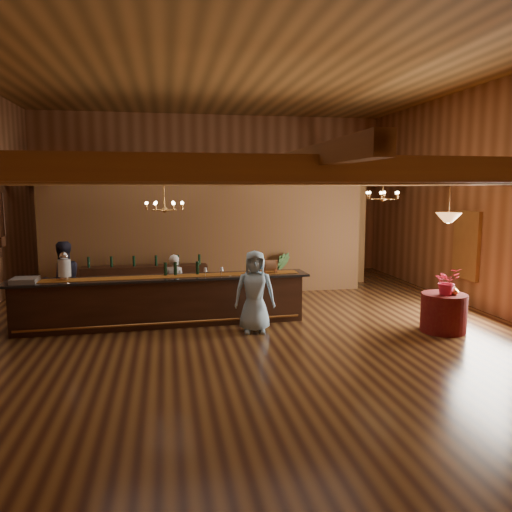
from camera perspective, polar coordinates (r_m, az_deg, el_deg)
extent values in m
plane|color=brown|center=(11.06, -1.42, -7.97)|extent=(14.00, 14.00, 0.00)
plane|color=#935F2D|center=(10.94, -1.52, 20.98)|extent=(14.00, 14.00, 0.00)
cube|color=#99613C|center=(17.60, -4.98, 6.93)|extent=(12.00, 0.10, 5.50)
cube|color=#99613C|center=(3.89, 14.55, 3.83)|extent=(12.00, 0.10, 5.50)
cube|color=#99613C|center=(13.00, 25.83, 5.90)|extent=(0.10, 14.00, 5.50)
cube|color=#8E5E28|center=(5.28, 7.81, 9.87)|extent=(11.90, 0.20, 0.28)
cube|color=#8E5E28|center=(7.70, 1.98, 9.25)|extent=(11.90, 0.20, 0.28)
cube|color=#8E5E28|center=(10.16, -1.04, 8.90)|extent=(11.90, 0.20, 0.28)
cube|color=#8E5E28|center=(12.63, -2.88, 8.67)|extent=(11.90, 0.20, 0.28)
cube|color=#8E5E28|center=(15.11, -4.12, 8.51)|extent=(11.90, 0.20, 0.28)
cube|color=#8E5E28|center=(17.40, -4.94, 8.40)|extent=(11.90, 0.20, 0.28)
cube|color=#8E5E28|center=(10.91, -25.84, 8.79)|extent=(0.18, 13.90, 0.22)
cube|color=#8E5E28|center=(10.65, -1.48, 9.60)|extent=(0.18, 13.90, 0.22)
cube|color=#8E5E28|center=(12.18, 20.20, 8.90)|extent=(0.18, 13.90, 0.22)
cube|color=#8E5E28|center=(15.36, -21.00, 2.02)|extent=(0.20, 0.20, 3.20)
cube|color=#8E5E28|center=(16.28, 11.90, 2.67)|extent=(0.20, 0.20, 3.20)
cube|color=brown|center=(14.14, -5.63, 1.85)|extent=(9.00, 0.18, 3.10)
cube|color=white|center=(13.87, 22.95, 1.15)|extent=(0.12, 1.05, 1.75)
cube|color=#371C10|center=(16.42, -0.93, -0.81)|extent=(1.20, 0.60, 1.10)
cube|color=brown|center=(16.22, -11.45, -1.25)|extent=(1.00, 0.60, 1.00)
cube|color=#371C10|center=(11.17, -10.56, -5.23)|extent=(6.20, 0.93, 1.03)
cube|color=black|center=(11.06, -10.63, -2.50)|extent=(6.51, 1.08, 0.05)
cube|color=maroon|center=(11.05, -10.63, -2.33)|extent=(6.08, 0.67, 0.01)
cylinder|color=#B67C3D|center=(10.86, -10.52, -7.56)|extent=(5.96, 0.31, 0.05)
cylinder|color=silver|center=(11.21, -20.99, -2.40)|extent=(0.18, 0.18, 0.08)
cylinder|color=silver|center=(11.18, -21.05, -1.29)|extent=(0.26, 0.26, 0.36)
sphere|color=silver|center=(11.15, -21.11, -0.02)|extent=(0.18, 0.18, 0.18)
cube|color=gray|center=(11.25, -24.91, -2.53)|extent=(0.50, 0.50, 0.10)
cube|color=brown|center=(11.29, 0.89, -1.25)|extent=(0.06, 0.06, 0.30)
cube|color=brown|center=(11.35, 2.28, -1.21)|extent=(0.06, 0.06, 0.30)
cylinder|color=brown|center=(11.31, 1.59, -1.08)|extent=(0.24, 0.24, 0.24)
cylinder|color=black|center=(11.15, -10.31, -1.49)|extent=(0.07, 0.07, 0.30)
cylinder|color=black|center=(11.17, -9.20, -1.45)|extent=(0.07, 0.07, 0.30)
cylinder|color=black|center=(11.20, -6.71, -1.37)|extent=(0.07, 0.07, 0.30)
cube|color=#371C10|center=(13.78, -12.49, -3.02)|extent=(3.31, 0.54, 0.93)
cylinder|color=#590910|center=(11.25, 20.64, -6.08)|extent=(0.93, 0.93, 0.81)
cylinder|color=#B67C3D|center=(11.04, -10.45, 6.94)|extent=(0.02, 0.02, 0.67)
sphere|color=#B67C3D|center=(11.05, -10.41, 5.20)|extent=(0.12, 0.12, 0.12)
torus|color=#B67C3D|center=(11.05, -10.42, 5.71)|extent=(0.80, 0.80, 0.04)
cylinder|color=#B67C3D|center=(12.17, 14.30, 7.40)|extent=(0.02, 0.02, 0.46)
sphere|color=#B67C3D|center=(12.17, 14.26, 6.32)|extent=(0.12, 0.12, 0.12)
torus|color=#B67C3D|center=(12.17, 14.28, 6.79)|extent=(0.80, 0.80, 0.04)
cylinder|color=#B67C3D|center=(10.95, 21.24, 6.20)|extent=(0.02, 0.02, 0.80)
cone|color=#CC8140|center=(10.96, 21.14, 4.11)|extent=(0.52, 0.52, 0.20)
imported|color=white|center=(11.94, -9.31, -3.29)|extent=(0.60, 0.47, 1.46)
imported|color=#212234|center=(12.03, -21.19, -2.76)|extent=(1.11, 1.03, 1.82)
imported|color=#98C4E1|center=(10.41, -0.15, -4.09)|extent=(0.90, 0.64, 1.72)
imported|color=#386130|center=(14.47, 2.70, -1.86)|extent=(0.66, 0.54, 1.17)
imported|color=#DC284E|center=(11.03, 20.98, -2.72)|extent=(0.57, 0.51, 0.57)
imported|color=#B67C3D|center=(11.10, 21.71, -3.41)|extent=(0.19, 0.19, 0.29)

